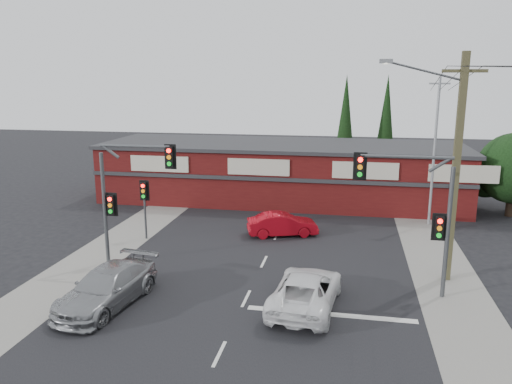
% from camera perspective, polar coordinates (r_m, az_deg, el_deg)
% --- Properties ---
extents(ground, '(120.00, 120.00, 0.00)m').
position_cam_1_polar(ground, '(21.72, -0.75, -11.33)').
color(ground, black).
rests_on(ground, ground).
extents(road_strip, '(14.00, 70.00, 0.01)m').
position_cam_1_polar(road_strip, '(26.28, 1.43, -6.92)').
color(road_strip, black).
rests_on(road_strip, ground).
extents(verge_left, '(3.00, 70.00, 0.02)m').
position_cam_1_polar(verge_left, '(28.81, -15.58, -5.60)').
color(verge_left, gray).
rests_on(verge_left, ground).
extents(verge_right, '(3.00, 70.00, 0.02)m').
position_cam_1_polar(verge_right, '(26.38, 20.14, -7.65)').
color(verge_right, gray).
rests_on(verge_right, ground).
extents(stop_line, '(6.50, 0.35, 0.01)m').
position_cam_1_polar(stop_line, '(20.00, 8.53, -13.66)').
color(stop_line, silver).
rests_on(stop_line, ground).
extents(white_suv, '(2.86, 5.35, 1.43)m').
position_cam_1_polar(white_suv, '(20.22, 5.73, -11.08)').
color(white_suv, white).
rests_on(white_suv, ground).
extents(silver_suv, '(2.88, 5.50, 1.52)m').
position_cam_1_polar(silver_suv, '(21.09, -16.68, -10.41)').
color(silver_suv, gray).
rests_on(silver_suv, ground).
extents(red_sedan, '(4.26, 2.57, 1.33)m').
position_cam_1_polar(red_sedan, '(28.91, 3.03, -3.71)').
color(red_sedan, '#A80A16').
rests_on(red_sedan, ground).
extents(lane_dashes, '(0.12, 53.46, 0.01)m').
position_cam_1_polar(lane_dashes, '(29.02, 2.37, -4.97)').
color(lane_dashes, silver).
rests_on(lane_dashes, ground).
extents(shop_building, '(27.30, 8.40, 4.22)m').
position_cam_1_polar(shop_building, '(37.35, 2.92, 2.41)').
color(shop_building, '#460E0E').
rests_on(shop_building, ground).
extents(conifer_near, '(1.80, 1.80, 9.25)m').
position_cam_1_polar(conifer_near, '(43.55, 10.18, 8.16)').
color(conifer_near, '#2D2116').
rests_on(conifer_near, ground).
extents(conifer_far, '(1.80, 1.80, 9.25)m').
position_cam_1_polar(conifer_far, '(45.65, 14.65, 8.16)').
color(conifer_far, '#2D2116').
rests_on(conifer_far, ground).
extents(traffic_mast_left, '(3.77, 0.27, 5.97)m').
position_cam_1_polar(traffic_mast_left, '(24.31, -14.82, 0.64)').
color(traffic_mast_left, '#47494C').
rests_on(traffic_mast_left, ground).
extents(traffic_mast_right, '(3.96, 0.27, 5.97)m').
position_cam_1_polar(traffic_mast_right, '(21.21, 18.28, -1.31)').
color(traffic_mast_right, '#47494C').
rests_on(traffic_mast_right, ground).
extents(pedestal_signal, '(0.55, 0.27, 3.38)m').
position_cam_1_polar(pedestal_signal, '(28.51, -12.64, -0.62)').
color(pedestal_signal, '#47494C').
rests_on(pedestal_signal, ground).
extents(utility_pole, '(4.38, 0.59, 10.00)m').
position_cam_1_polar(utility_pole, '(23.10, 21.62, 3.23)').
color(utility_pole, brown).
rests_on(utility_pole, ground).
extents(steel_pole, '(1.20, 0.16, 9.00)m').
position_cam_1_polar(steel_pole, '(32.09, 19.72, 4.60)').
color(steel_pole, gray).
rests_on(steel_pole, ground).
extents(power_lines, '(2.01, 29.00, 1.22)m').
position_cam_1_polar(power_lines, '(17.54, 26.27, 12.03)').
color(power_lines, black).
rests_on(power_lines, ground).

